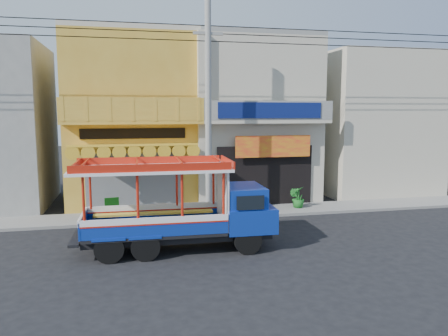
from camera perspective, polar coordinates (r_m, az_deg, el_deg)
The scene contains 11 objects.
ground at distance 15.68m, azimuth 3.86°, elevation -9.33°, with size 90.00×90.00×0.00m, color black.
sidewalk at distance 19.41m, azimuth 0.54°, elevation -5.83°, with size 30.00×2.00×0.12m, color slate.
shophouse_left at distance 22.37m, azimuth -11.88°, elevation 6.25°, with size 6.00×7.50×8.24m.
shophouse_right at distance 23.22m, azimuth 3.19°, elevation 6.44°, with size 6.00×6.75×8.24m.
party_pilaster at distance 19.53m, azimuth -2.88°, elevation 5.93°, with size 0.35×0.30×8.00m, color beige.
filler_building_right at distance 26.03m, azimuth 18.25°, elevation 5.52°, with size 6.00×6.00×7.60m, color beige.
utility_pole at distance 18.03m, azimuth -1.61°, elevation 9.08°, with size 28.00×0.26×9.00m.
songthaew_truck at distance 14.30m, azimuth -4.32°, elevation -5.02°, with size 6.45×2.29×2.99m.
green_sign at distance 18.56m, azimuth -14.42°, elevation -5.32°, with size 0.58×0.35×0.88m.
potted_plant_b at distance 20.37m, azimuth 9.27°, elevation -3.90°, with size 0.46×0.37×0.84m, color #1C6320.
potted_plant_c at distance 20.29m, azimuth 9.72°, elevation -3.78°, with size 0.54×0.54×0.96m, color #1C6320.
Camera 1 is at (-4.24, -14.40, 4.55)m, focal length 35.00 mm.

